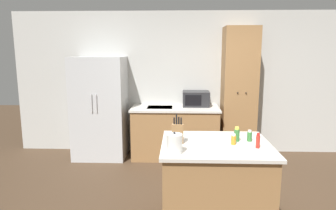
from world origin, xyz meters
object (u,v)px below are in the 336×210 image
object	(u,v)px
refrigerator	(100,108)
spice_bottle_short_red	(258,141)
spice_bottle_amber_oil	(250,136)
pantry_cabinet	(239,93)
spice_bottle_green_herb	(237,135)
kettle	(174,144)
spice_bottle_tall_dark	(234,140)
knife_block	(178,133)
microwave	(196,99)

from	to	relation	value
refrigerator	spice_bottle_short_red	bearing A→B (deg)	-44.69
spice_bottle_short_red	spice_bottle_amber_oil	world-z (taller)	spice_bottle_short_red
refrigerator	pantry_cabinet	size ratio (longest dim) A/B	0.78
spice_bottle_green_herb	kettle	world-z (taller)	kettle
spice_bottle_tall_dark	spice_bottle_short_red	size ratio (longest dim) A/B	0.73
pantry_cabinet	knife_block	world-z (taller)	pantry_cabinet
knife_block	spice_bottle_green_herb	size ratio (longest dim) A/B	1.96
knife_block	kettle	size ratio (longest dim) A/B	1.48
refrigerator	spice_bottle_tall_dark	bearing A→B (deg)	-46.35
spice_bottle_amber_oil	kettle	size ratio (longest dim) A/B	0.59
spice_bottle_short_red	kettle	size ratio (longest dim) A/B	0.74
knife_block	spice_bottle_tall_dark	xyz separation A→B (m)	(0.60, -0.03, -0.06)
pantry_cabinet	spice_bottle_tall_dark	size ratio (longest dim) A/B	19.84
spice_bottle_tall_dark	spice_bottle_amber_oil	size ratio (longest dim) A/B	0.92
kettle	refrigerator	bearing A→B (deg)	119.77
knife_block	spice_bottle_amber_oil	world-z (taller)	knife_block
refrigerator	knife_block	size ratio (longest dim) A/B	5.62
pantry_cabinet	spice_bottle_amber_oil	bearing A→B (deg)	-97.58
refrigerator	spice_bottle_green_herb	distance (m)	2.83
refrigerator	kettle	size ratio (longest dim) A/B	8.35
pantry_cabinet	spice_bottle_amber_oil	size ratio (longest dim) A/B	18.20
refrigerator	knife_block	bearing A→B (deg)	-55.90
pantry_cabinet	knife_block	xyz separation A→B (m)	(-1.07, -2.16, -0.14)
microwave	spice_bottle_amber_oil	world-z (taller)	microwave
knife_block	spice_bottle_green_herb	xyz separation A→B (m)	(0.65, 0.09, -0.04)
knife_block	kettle	world-z (taller)	knife_block
microwave	knife_block	distance (m)	2.23
spice_bottle_short_red	spice_bottle_amber_oil	distance (m)	0.24
spice_bottle_tall_dark	spice_bottle_green_herb	world-z (taller)	spice_bottle_green_herb
refrigerator	kettle	bearing A→B (deg)	-60.23
spice_bottle_tall_dark	spice_bottle_green_herb	distance (m)	0.13
pantry_cabinet	spice_bottle_tall_dark	bearing A→B (deg)	-102.18
spice_bottle_green_herb	spice_bottle_short_red	bearing A→B (deg)	-53.08
refrigerator	spice_bottle_amber_oil	bearing A→B (deg)	-41.87
refrigerator	spice_bottle_short_red	xyz separation A→B (m)	(2.21, -2.19, 0.08)
microwave	refrigerator	bearing A→B (deg)	-174.80
refrigerator	spice_bottle_amber_oil	xyz separation A→B (m)	(2.18, -1.96, 0.07)
knife_block	spice_bottle_short_red	size ratio (longest dim) A/B	2.00
spice_bottle_short_red	knife_block	bearing A→B (deg)	170.34
pantry_cabinet	microwave	world-z (taller)	pantry_cabinet
pantry_cabinet	spice_bottle_short_red	bearing A→B (deg)	-96.05
kettle	spice_bottle_short_red	bearing A→B (deg)	12.26
pantry_cabinet	spice_bottle_green_herb	size ratio (longest dim) A/B	14.19
knife_block	spice_bottle_green_herb	distance (m)	0.66
spice_bottle_tall_dark	spice_bottle_green_herb	xyz separation A→B (m)	(0.06, 0.12, 0.02)
microwave	kettle	size ratio (longest dim) A/B	2.19
spice_bottle_tall_dark	kettle	bearing A→B (deg)	-154.79
spice_bottle_amber_oil	microwave	bearing A→B (deg)	102.73
refrigerator	spice_bottle_amber_oil	distance (m)	2.93
knife_block	kettle	xyz separation A→B (m)	(-0.03, -0.33, -0.02)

